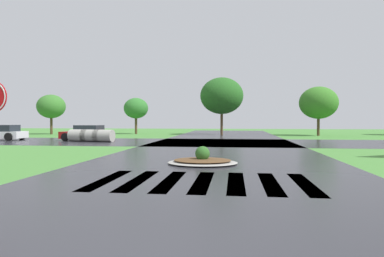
{
  "coord_description": "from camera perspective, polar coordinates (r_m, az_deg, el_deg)",
  "views": [
    {
      "loc": [
        0.85,
        -3.55,
        1.7
      ],
      "look_at": [
        -0.94,
        11.23,
        1.31
      ],
      "focal_mm": 32.69,
      "sensor_mm": 36.0,
      "label": 1
    }
  ],
  "objects": [
    {
      "name": "asphalt_cross_road",
      "position": [
        25.9,
        5.01,
        -2.27
      ],
      "size": [
        90.0,
        9.25,
        0.01
      ],
      "primitive_type": "cube",
      "color": "#2B2B30",
      "rests_on": "ground"
    },
    {
      "name": "background_treeline",
      "position": [
        38.88,
        9.37,
        4.42
      ],
      "size": [
        43.53,
        6.24,
        6.35
      ],
      "color": "#4C3823",
      "rests_on": "ground"
    },
    {
      "name": "car_dark_suv",
      "position": [
        29.13,
        -16.73,
        -0.77
      ],
      "size": [
        4.03,
        2.24,
        1.24
      ],
      "rotation": [
        0.0,
        0.0,
        3.07
      ],
      "color": "maroon",
      "rests_on": "ground"
    },
    {
      "name": "drainage_pipe_stack",
      "position": [
        27.72,
        -16.11,
        -1.12
      ],
      "size": [
        3.69,
        1.47,
        0.93
      ],
      "color": "#9E9B93",
      "rests_on": "ground"
    },
    {
      "name": "car_white_sedan",
      "position": [
        32.81,
        -28.71,
        -0.64
      ],
      "size": [
        4.03,
        2.01,
        1.25
      ],
      "rotation": [
        0.0,
        0.0,
        3.15
      ],
      "color": "silver",
      "rests_on": "ground"
    },
    {
      "name": "asphalt_roadway",
      "position": [
        13.69,
        3.31,
        -5.63
      ],
      "size": [
        10.28,
        80.0,
        0.01
      ],
      "primitive_type": "cube",
      "color": "#2B2B30",
      "rests_on": "ground"
    },
    {
      "name": "median_island",
      "position": [
        13.35,
        1.72,
        -5.24
      ],
      "size": [
        2.67,
        2.29,
        0.68
      ],
      "color": "#9E9B93",
      "rests_on": "ground"
    },
    {
      "name": "crosswalk_stripes",
      "position": [
        9.62,
        1.75,
        -8.66
      ],
      "size": [
        5.85,
        3.44,
        0.01
      ],
      "color": "white",
      "rests_on": "ground"
    }
  ]
}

